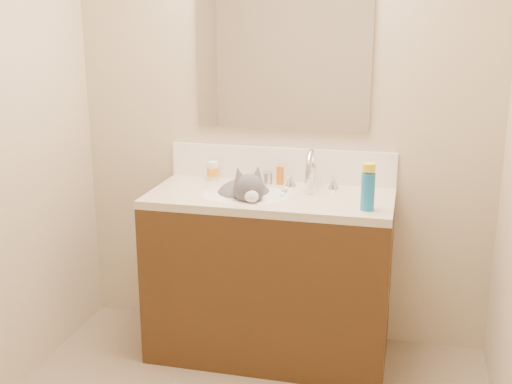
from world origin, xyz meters
The scene contains 16 objects.
room_shell centered at (0.00, 0.00, 1.49)m, with size 2.24×2.54×2.52m.
vanity_cabinet centered at (0.00, 0.97, 0.41)m, with size 1.20×0.55×0.82m, color #402712.
counter_slab centered at (0.00, 0.97, 0.84)m, with size 1.20×0.55×0.04m, color beige.
basin centered at (-0.12, 0.94, 0.79)m, with size 0.45×0.36×0.14m, color white.
faucet centered at (0.18, 1.11, 0.95)m, with size 0.28×0.20×0.21m.
cat centered at (-0.13, 0.97, 0.83)m, with size 0.41×0.44×0.32m.
backsplash centered at (0.00, 1.24, 0.95)m, with size 1.20×0.02×0.18m, color white.
mirror centered at (0.00, 1.24, 1.54)m, with size 0.90×0.02×0.80m, color white.
pill_bottle centered at (-0.35, 1.17, 0.91)m, with size 0.05×0.05×0.10m, color white.
pill_label centered at (-0.35, 1.17, 0.91)m, with size 0.07×0.07×0.04m, color orange.
silver_jar centered at (-0.06, 1.17, 0.89)m, with size 0.05×0.05×0.06m, color #B7B7BC.
amber_bottle centered at (0.01, 1.17, 0.91)m, with size 0.04×0.04×0.10m, color orange.
toothbrush centered at (0.06, 1.01, 0.87)m, with size 0.02×0.15×0.01m, color white.
toothbrush_head centered at (0.06, 1.01, 0.87)m, with size 0.02×0.03×0.02m, color #5FA3CB.
spray_can centered at (0.48, 0.82, 0.95)m, with size 0.06×0.06×0.17m, color #1B7AC3.
spray_cap centered at (0.48, 0.82, 1.06)m, with size 0.06×0.06×0.04m, color yellow.
Camera 1 is at (0.64, -1.99, 1.72)m, focal length 45.00 mm.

